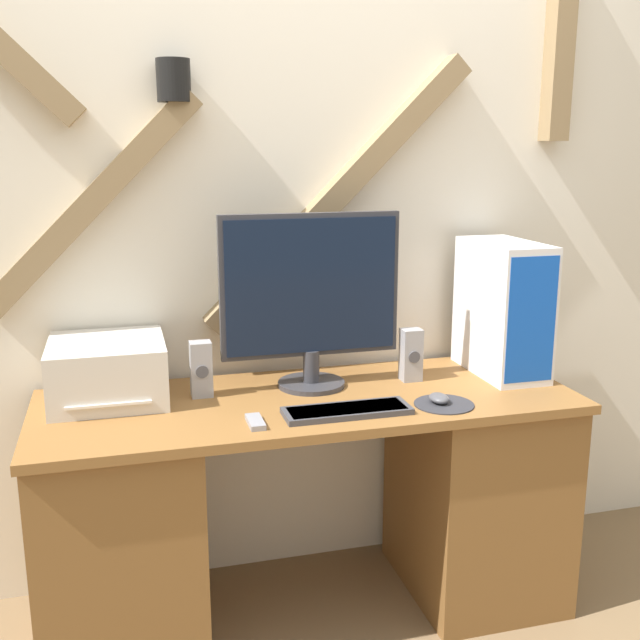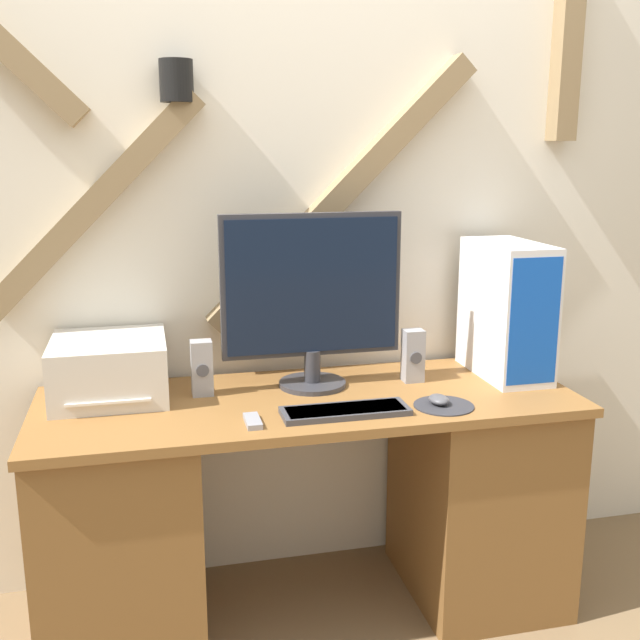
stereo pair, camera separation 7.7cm
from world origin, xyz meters
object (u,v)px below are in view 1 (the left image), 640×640
monitor (311,294)px  mouse (439,398)px  computer_tower (503,308)px  keyboard (347,410)px  speaker_left (201,369)px  remote_control (255,422)px  printer (108,371)px  speaker_right (411,355)px

monitor → mouse: monitor is taller
computer_tower → keyboard: bearing=-158.2°
mouse → computer_tower: size_ratio=0.17×
monitor → keyboard: size_ratio=1.55×
speaker_left → remote_control: size_ratio=1.61×
keyboard → computer_tower: computer_tower is taller
computer_tower → printer: (-1.34, 0.07, -0.14)m
monitor → speaker_right: (0.34, -0.03, -0.22)m
monitor → printer: 0.69m
monitor → computer_tower: bearing=-2.4°
computer_tower → speaker_right: 0.37m
monitor → speaker_right: monitor is taller
speaker_right → speaker_left: bearing=178.4°
mouse → keyboard: bearing=-178.4°
speaker_left → speaker_right: (0.71, -0.02, 0.00)m
monitor → mouse: 0.53m
keyboard → mouse: mouse is taller
keyboard → printer: (-0.69, 0.32, 0.08)m
keyboard → speaker_left: bearing=145.3°
speaker_left → speaker_right: size_ratio=1.00×
keyboard → monitor: bearing=97.2°
remote_control → monitor: bearing=51.1°
monitor → printer: bearing=176.7°
keyboard → mouse: bearing=1.6°
computer_tower → speaker_left: 1.06m
printer → keyboard: bearing=-25.3°
mouse → computer_tower: 0.48m
printer → speaker_left: 0.29m
speaker_right → mouse: bearing=-91.3°
mouse → speaker_left: size_ratio=0.45×
speaker_right → monitor: bearing=175.1°
keyboard → mouse: size_ratio=4.79×
mouse → remote_control: size_ratio=0.72×
computer_tower → speaker_right: size_ratio=2.58×
monitor → speaker_left: (-0.36, -0.01, -0.22)m
speaker_left → remote_control: (0.12, -0.29, -0.08)m
speaker_left → remote_control: speaker_left is taller
mouse → speaker_left: 0.76m
mouse → speaker_left: (-0.70, 0.27, 0.07)m
keyboard → remote_control: (-0.28, -0.02, -0.00)m
printer → remote_control: 0.54m
monitor → keyboard: (0.04, -0.29, -0.30)m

